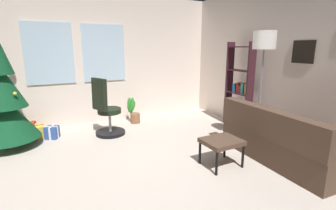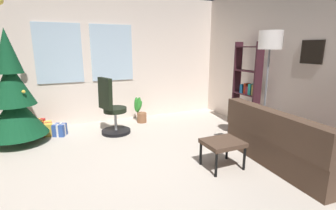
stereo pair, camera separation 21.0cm
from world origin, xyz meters
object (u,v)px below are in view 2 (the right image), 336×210
at_px(footstool, 223,144).
at_px(gift_box_blue, 60,130).
at_px(gift_box_red, 38,127).
at_px(holiday_tree, 14,98).
at_px(potted_plant, 140,111).
at_px(floor_lamp, 270,50).
at_px(gift_box_gold, 43,129).
at_px(bookshelf, 246,92).
at_px(office_chair, 112,112).
at_px(couch, 302,146).

height_order(footstool, gift_box_blue, footstool).
bearing_deg(gift_box_blue, gift_box_red, 144.07).
bearing_deg(holiday_tree, potted_plant, 8.94).
height_order(holiday_tree, gift_box_red, holiday_tree).
relative_size(floor_lamp, potted_plant, 3.30).
relative_size(gift_box_gold, gift_box_blue, 1.24).
distance_m(footstool, bookshelf, 1.98).
distance_m(gift_box_blue, bookshelf, 3.74).
distance_m(gift_box_red, floor_lamp, 4.40).
bearing_deg(gift_box_gold, bookshelf, -17.87).
xyz_separation_m(footstool, holiday_tree, (-2.71, 2.17, 0.47)).
distance_m(office_chair, bookshelf, 2.71).
bearing_deg(office_chair, potted_plant, 36.55).
xyz_separation_m(gift_box_blue, bookshelf, (3.53, -1.06, 0.65)).
height_order(holiday_tree, bookshelf, holiday_tree).
relative_size(gift_box_blue, bookshelf, 0.16).
bearing_deg(office_chair, gift_box_blue, 162.42).
relative_size(footstool, office_chair, 0.47).
bearing_deg(couch, floor_lamp, 94.26).
relative_size(couch, footstool, 3.79).
distance_m(couch, holiday_tree, 4.60).
relative_size(gift_box_gold, bookshelf, 0.20).
height_order(gift_box_red, potted_plant, potted_plant).
xyz_separation_m(holiday_tree, bookshelf, (4.19, -0.92, -0.04)).
bearing_deg(gift_box_blue, footstool, -48.26).
bearing_deg(floor_lamp, bookshelf, 64.30).
xyz_separation_m(office_chair, floor_lamp, (2.12, -1.71, 1.18)).
bearing_deg(gift_box_blue, gift_box_gold, 148.64).
distance_m(couch, office_chair, 3.25).
relative_size(footstool, potted_plant, 0.90).
bearing_deg(footstool, floor_lamp, 16.37).
bearing_deg(footstool, office_chair, 118.86).
xyz_separation_m(bookshelf, floor_lamp, (-0.46, -0.95, 0.85)).
bearing_deg(gift_box_red, gift_box_blue, -35.93).
height_order(gift_box_red, gift_box_blue, gift_box_red).
bearing_deg(potted_plant, floor_lamp, -57.91).
height_order(gift_box_red, floor_lamp, floor_lamp).
bearing_deg(holiday_tree, couch, -34.24).
relative_size(gift_box_red, office_chair, 0.30).
height_order(gift_box_blue, floor_lamp, floor_lamp).
distance_m(footstool, floor_lamp, 1.66).
height_order(couch, office_chair, office_chair).
bearing_deg(floor_lamp, holiday_tree, 153.33).
distance_m(gift_box_blue, floor_lamp, 3.97).
distance_m(couch, potted_plant, 3.28).
relative_size(holiday_tree, floor_lamp, 1.27).
relative_size(couch, office_chair, 1.78).
distance_m(bookshelf, potted_plant, 2.32).
xyz_separation_m(holiday_tree, gift_box_blue, (0.65, 0.14, -0.69)).
xyz_separation_m(couch, footstool, (-1.07, 0.40, 0.06)).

